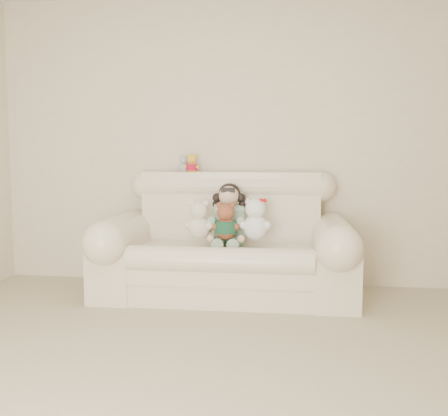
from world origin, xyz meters
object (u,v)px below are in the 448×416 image
brown_teddy (226,217)px  cream_teddy (199,216)px  seated_child (229,214)px  sofa (226,235)px  white_cat (255,215)px

brown_teddy → cream_teddy: bearing=-171.1°
cream_teddy → seated_child: bearing=27.4°
sofa → brown_teddy: bearing=-81.9°
seated_child → brown_teddy: 0.19m
seated_child → cream_teddy: (-0.22, -0.20, -0.00)m
sofa → cream_teddy: size_ratio=5.69×
sofa → seated_child: bearing=77.6°
cream_teddy → sofa: bearing=15.5°
sofa → white_cat: 0.32m
white_cat → cream_teddy: size_ratio=1.08×
brown_teddy → white_cat: bearing=12.7°
cream_teddy → white_cat: bearing=-11.5°
sofa → seated_child: size_ratio=3.97×
white_cat → cream_teddy: 0.45m
sofa → white_cat: (0.25, -0.09, 0.18)m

